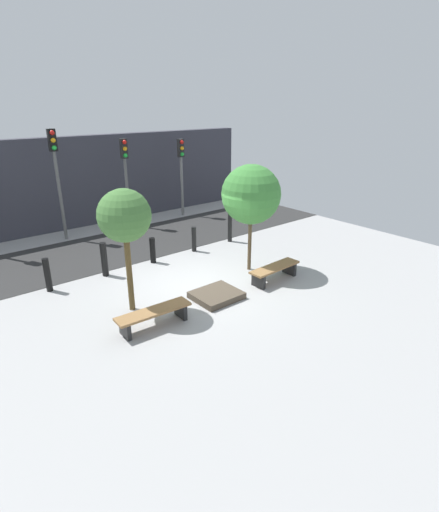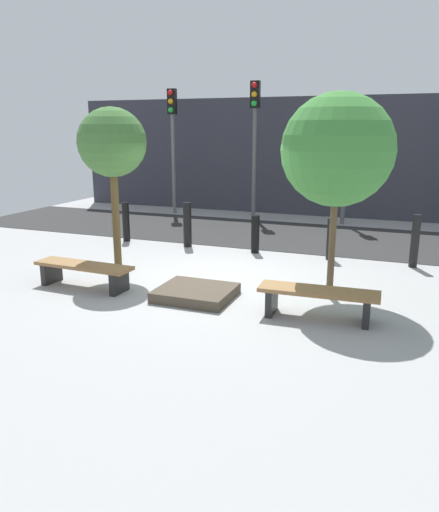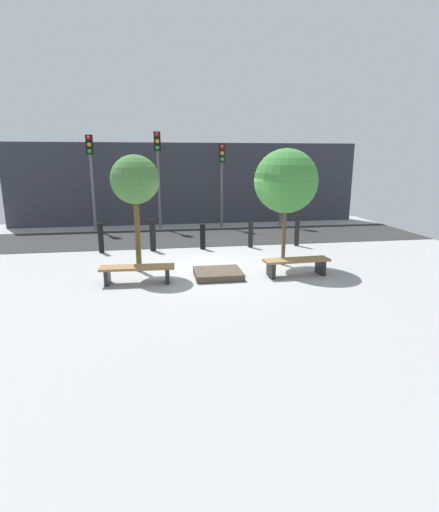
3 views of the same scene
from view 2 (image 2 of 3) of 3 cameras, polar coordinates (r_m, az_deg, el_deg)
name	(u,v)px [view 2 (image 2 of 3)]	position (r m, az deg, el deg)	size (l,w,h in m)	color
ground_plane	(217,282)	(9.23, -0.28, -2.94)	(18.00, 18.00, 0.00)	#9D9D9D
road_strip	(278,235)	(13.37, 6.73, 2.45)	(18.00, 3.71, 0.01)	#2B2B2B
building_facade	(308,157)	(16.57, 10.07, 11.10)	(16.20, 0.50, 3.71)	#33333D
bench_left	(84,270)	(9.12, -15.24, -1.59)	(1.86, 0.54, 0.44)	black
bench_right	(318,298)	(7.52, 11.22, -4.68)	(1.78, 0.55, 0.45)	black
planter_bed	(196,293)	(8.35, -2.74, -4.23)	(1.23, 1.08, 0.17)	#4A3F33
tree_behind_left_bench	(112,144)	(9.70, -12.19, 12.41)	(1.29, 1.29, 3.14)	brown
tree_behind_right_bench	(337,150)	(8.22, 13.33, 11.67)	(1.79, 1.79, 3.31)	brown
bollard_far_left	(126,222)	(12.66, -10.64, 3.86)	(0.18, 0.18, 0.98)	black
bollard_left	(187,225)	(11.87, -3.69, 3.59)	(0.20, 0.20, 1.06)	black
bollard_center	(255,234)	(11.30, 4.11, 2.50)	(0.19, 0.19, 0.86)	black
bollard_right	(331,239)	(10.93, 12.57, 1.89)	(0.17, 0.17, 0.90)	black
bollard_far_right	(415,241)	(10.81, 21.44, 1.60)	(0.16, 0.16, 1.09)	black
traffic_light_west	(172,129)	(16.54, -5.40, 14.23)	(0.28, 0.27, 3.96)	slate
traffic_light_mid_west	(255,126)	(15.52, 4.03, 14.60)	(0.28, 0.27, 4.11)	#5B5B5B
traffic_light_mid_east	(347,137)	(14.94, 14.39, 13.03)	(0.28, 0.27, 3.63)	#585858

